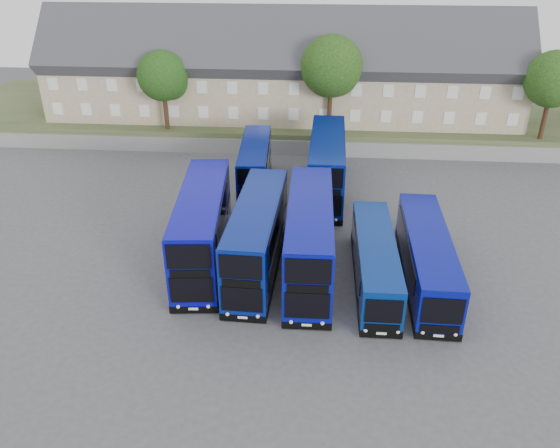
{
  "coord_description": "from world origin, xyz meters",
  "views": [
    {
      "loc": [
        1.39,
        -26.32,
        19.19
      ],
      "look_at": [
        -1.18,
        5.43,
        2.2
      ],
      "focal_mm": 35.0,
      "sensor_mm": 36.0,
      "label": 1
    }
  ],
  "objects_px": {
    "tree_west": "(164,78)",
    "dd_front_left": "(203,228)",
    "tree_mid": "(333,69)",
    "coach_east_a": "(375,262)",
    "tree_east": "(554,81)",
    "dd_front_mid": "(257,238)"
  },
  "relations": [
    {
      "from": "tree_mid",
      "to": "dd_front_left",
      "type": "bearing_deg",
      "value": -111.01
    },
    {
      "from": "coach_east_a",
      "to": "tree_west",
      "type": "height_order",
      "value": "tree_west"
    },
    {
      "from": "dd_front_mid",
      "to": "tree_mid",
      "type": "distance_m",
      "value": 23.45
    },
    {
      "from": "coach_east_a",
      "to": "tree_mid",
      "type": "xyz_separation_m",
      "value": [
        -2.74,
        23.3,
        6.61
      ]
    },
    {
      "from": "coach_east_a",
      "to": "tree_west",
      "type": "bearing_deg",
      "value": 128.94
    },
    {
      "from": "coach_east_a",
      "to": "tree_mid",
      "type": "distance_m",
      "value": 24.37
    },
    {
      "from": "dd_front_left",
      "to": "dd_front_mid",
      "type": "height_order",
      "value": "dd_front_left"
    },
    {
      "from": "tree_mid",
      "to": "tree_west",
      "type": "bearing_deg",
      "value": -178.21
    },
    {
      "from": "tree_east",
      "to": "tree_mid",
      "type": "bearing_deg",
      "value": 178.57
    },
    {
      "from": "dd_front_mid",
      "to": "coach_east_a",
      "type": "relative_size",
      "value": 1.06
    },
    {
      "from": "tree_mid",
      "to": "tree_east",
      "type": "distance_m",
      "value": 20.02
    },
    {
      "from": "tree_west",
      "to": "dd_front_left",
      "type": "bearing_deg",
      "value": -69.67
    },
    {
      "from": "tree_west",
      "to": "tree_east",
      "type": "height_order",
      "value": "tree_east"
    },
    {
      "from": "dd_front_left",
      "to": "coach_east_a",
      "type": "bearing_deg",
      "value": -14.93
    },
    {
      "from": "dd_front_left",
      "to": "tree_mid",
      "type": "relative_size",
      "value": 1.33
    },
    {
      "from": "dd_front_left",
      "to": "tree_mid",
      "type": "height_order",
      "value": "tree_mid"
    },
    {
      "from": "tree_west",
      "to": "coach_east_a",
      "type": "bearing_deg",
      "value": -50.58
    },
    {
      "from": "dd_front_mid",
      "to": "dd_front_left",
      "type": "bearing_deg",
      "value": 169.56
    },
    {
      "from": "dd_front_left",
      "to": "tree_west",
      "type": "xyz_separation_m",
      "value": [
        -7.76,
        20.95,
        4.7
      ]
    },
    {
      "from": "tree_west",
      "to": "dd_front_mid",
      "type": "bearing_deg",
      "value": -62.32
    },
    {
      "from": "tree_mid",
      "to": "tree_east",
      "type": "xyz_separation_m",
      "value": [
        20.0,
        -0.5,
        -0.68
      ]
    },
    {
      "from": "coach_east_a",
      "to": "tree_mid",
      "type": "bearing_deg",
      "value": 96.22
    }
  ]
}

